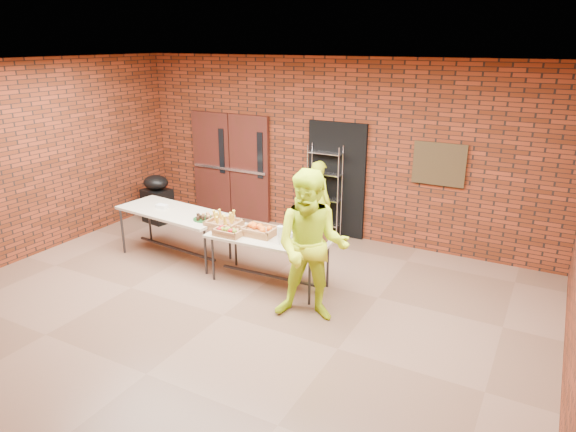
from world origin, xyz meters
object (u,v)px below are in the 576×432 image
(coffee_dispenser, at_px, (311,226))
(volunteer_woman, at_px, (319,201))
(wire_rack, at_px, (324,191))
(volunteer_man, at_px, (312,247))
(table_left, at_px, (174,214))
(table_right, at_px, (269,241))
(covered_grill, at_px, (157,199))

(coffee_dispenser, height_order, volunteer_woman, volunteer_woman)
(wire_rack, height_order, volunteer_man, volunteer_man)
(wire_rack, xyz_separation_m, volunteer_woman, (-0.00, -0.22, -0.12))
(table_left, relative_size, volunteer_woman, 1.39)
(table_right, bearing_deg, covered_grill, 156.20)
(table_left, xyz_separation_m, volunteer_man, (2.87, -0.73, 0.26))
(volunteer_woman, bearing_deg, covered_grill, 35.55)
(table_right, bearing_deg, table_left, 173.49)
(wire_rack, distance_m, covered_grill, 3.36)
(covered_grill, xyz_separation_m, volunteer_woman, (3.22, 0.67, 0.25))
(volunteer_man, bearing_deg, wire_rack, 95.49)
(covered_grill, distance_m, volunteer_woman, 3.30)
(table_right, distance_m, volunteer_man, 1.18)
(table_left, bearing_deg, coffee_dispenser, 4.90)
(table_left, relative_size, volunteer_man, 1.02)
(table_left, bearing_deg, wire_rack, 55.51)
(covered_grill, bearing_deg, wire_rack, 25.03)
(wire_rack, bearing_deg, table_left, -129.68)
(table_left, bearing_deg, volunteer_man, -8.22)
(coffee_dispenser, height_order, covered_grill, coffee_dispenser)
(wire_rack, distance_m, table_right, 2.22)
(table_left, bearing_deg, table_right, 1.87)
(table_right, bearing_deg, volunteer_woman, 91.61)
(wire_rack, relative_size, volunteer_woman, 1.16)
(table_left, height_order, coffee_dispenser, coffee_dispenser)
(table_left, xyz_separation_m, table_right, (1.90, -0.14, -0.05))
(wire_rack, bearing_deg, covered_grill, -163.74)
(covered_grill, bearing_deg, volunteer_man, -14.22)
(table_right, bearing_deg, coffee_dispenser, 5.61)
(volunteer_woman, bearing_deg, table_right, 117.76)
(table_right, relative_size, volunteer_woman, 1.26)
(volunteer_woman, bearing_deg, table_left, 70.12)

